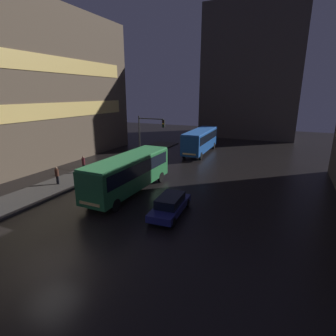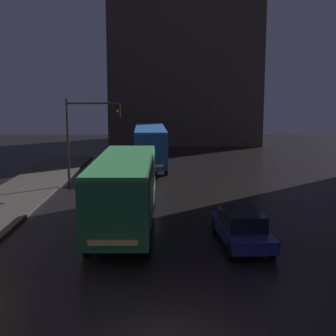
# 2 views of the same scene
# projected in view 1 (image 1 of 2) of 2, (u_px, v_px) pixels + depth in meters

# --- Properties ---
(ground_plane) EXTENTS (120.00, 120.00, 0.00)m
(ground_plane) POSITION_uv_depth(u_px,v_px,m) (50.00, 265.00, 13.51)
(ground_plane) COLOR black
(sidewalk_left) EXTENTS (4.00, 48.00, 0.15)m
(sidewalk_left) POSITION_uv_depth(u_px,v_px,m) (66.00, 182.00, 25.86)
(sidewalk_left) COLOR #3D3A38
(sidewalk_left) RESTS_ON ground
(building_left_tower) EXTENTS (10.07, 29.40, 18.54)m
(building_left_tower) POSITION_uv_depth(u_px,v_px,m) (23.00, 87.00, 31.76)
(building_left_tower) COLOR brown
(building_left_tower) RESTS_ON ground
(building_far_backdrop) EXTENTS (18.07, 12.00, 24.46)m
(building_far_backdrop) POSITION_uv_depth(u_px,v_px,m) (252.00, 74.00, 52.17)
(building_far_backdrop) COLOR #383333
(building_far_backdrop) RESTS_ON ground
(bus_near) EXTENTS (2.67, 10.39, 3.31)m
(bus_near) POSITION_uv_depth(u_px,v_px,m) (129.00, 171.00, 22.81)
(bus_near) COLOR #236B38
(bus_near) RESTS_ON ground
(bus_far) EXTENTS (2.99, 10.69, 3.39)m
(bus_far) POSITION_uv_depth(u_px,v_px,m) (200.00, 139.00, 38.23)
(bus_far) COLOR #194793
(bus_far) RESTS_ON ground
(car_taxi) EXTENTS (2.14, 4.85, 1.44)m
(car_taxi) POSITION_uv_depth(u_px,v_px,m) (170.00, 205.00, 18.96)
(car_taxi) COLOR navy
(car_taxi) RESTS_ON ground
(pedestrian_near) EXTENTS (0.40, 0.40, 1.69)m
(pedestrian_near) POSITION_uv_depth(u_px,v_px,m) (57.00, 174.00, 24.83)
(pedestrian_near) COLOR black
(pedestrian_near) RESTS_ON sidewalk_left
(pedestrian_mid) EXTENTS (0.46, 0.46, 1.81)m
(pedestrian_mid) POSITION_uv_depth(u_px,v_px,m) (84.00, 163.00, 28.59)
(pedestrian_mid) COLOR black
(pedestrian_mid) RESTS_ON sidewalk_left
(traffic_light_main) EXTENTS (3.56, 0.35, 5.90)m
(traffic_light_main) POSITION_uv_depth(u_px,v_px,m) (148.00, 132.00, 31.80)
(traffic_light_main) COLOR #2D2D2D
(traffic_light_main) RESTS_ON ground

